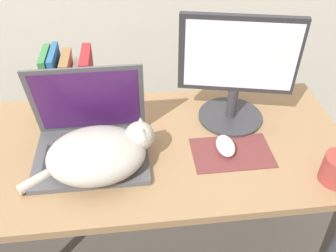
{
  "coord_description": "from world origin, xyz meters",
  "views": [
    {
      "loc": [
        0.02,
        -0.57,
        1.53
      ],
      "look_at": [
        0.11,
        0.28,
        0.84
      ],
      "focal_mm": 38.0,
      "sensor_mm": 36.0,
      "label": 1
    }
  ],
  "objects_px": {
    "book_row": "(72,86)",
    "laptop": "(91,139)",
    "external_monitor": "(237,71)",
    "cat": "(100,153)",
    "computer_mouse": "(225,146)"
  },
  "relations": [
    {
      "from": "laptop",
      "to": "cat",
      "type": "height_order",
      "value": "laptop"
    },
    {
      "from": "laptop",
      "to": "computer_mouse",
      "type": "relative_size",
      "value": 3.55
    },
    {
      "from": "laptop",
      "to": "cat",
      "type": "xyz_separation_m",
      "value": [
        0.03,
        -0.08,
        0.01
      ]
    },
    {
      "from": "book_row",
      "to": "computer_mouse",
      "type": "bearing_deg",
      "value": -27.86
    },
    {
      "from": "book_row",
      "to": "laptop",
      "type": "bearing_deg",
      "value": -72.86
    },
    {
      "from": "external_monitor",
      "to": "book_row",
      "type": "distance_m",
      "value": 0.57
    },
    {
      "from": "cat",
      "to": "book_row",
      "type": "relative_size",
      "value": 1.61
    },
    {
      "from": "cat",
      "to": "book_row",
      "type": "xyz_separation_m",
      "value": [
        -0.1,
        0.3,
        0.05
      ]
    },
    {
      "from": "external_monitor",
      "to": "book_row",
      "type": "height_order",
      "value": "external_monitor"
    },
    {
      "from": "cat",
      "to": "book_row",
      "type": "height_order",
      "value": "book_row"
    },
    {
      "from": "laptop",
      "to": "cat",
      "type": "bearing_deg",
      "value": -68.66
    },
    {
      "from": "cat",
      "to": "computer_mouse",
      "type": "relative_size",
      "value": 4.07
    },
    {
      "from": "external_monitor",
      "to": "computer_mouse",
      "type": "height_order",
      "value": "external_monitor"
    },
    {
      "from": "cat",
      "to": "external_monitor",
      "type": "xyz_separation_m",
      "value": [
        0.45,
        0.21,
        0.13
      ]
    },
    {
      "from": "cat",
      "to": "book_row",
      "type": "distance_m",
      "value": 0.32
    }
  ]
}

